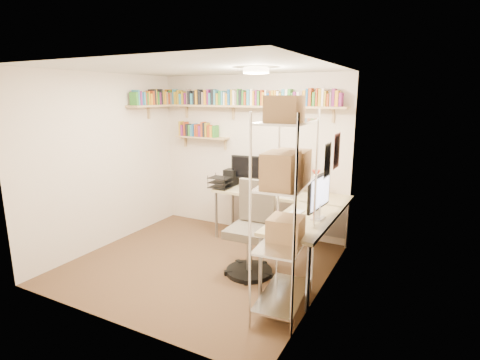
% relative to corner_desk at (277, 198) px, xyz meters
% --- Properties ---
extents(ground, '(3.20, 3.20, 0.00)m').
position_rel_corner_desk_xyz_m(ground, '(-0.70, -0.93, -0.77)').
color(ground, '#49301F').
rests_on(ground, ground).
extents(room_shell, '(3.24, 3.04, 2.52)m').
position_rel_corner_desk_xyz_m(room_shell, '(-0.69, -0.92, 0.78)').
color(room_shell, beige).
rests_on(room_shell, ground).
extents(wall_shelves, '(3.12, 1.09, 0.80)m').
position_rel_corner_desk_xyz_m(wall_shelves, '(-1.11, 0.37, 1.26)').
color(wall_shelves, tan).
rests_on(wall_shelves, ground).
extents(corner_desk, '(2.08, 1.99, 1.35)m').
position_rel_corner_desk_xyz_m(corner_desk, '(0.00, 0.00, 0.00)').
color(corner_desk, '#CFBC87').
rests_on(corner_desk, ground).
extents(office_chair, '(0.61, 0.62, 1.16)m').
position_rel_corner_desk_xyz_m(office_chair, '(-0.00, -0.81, -0.28)').
color(office_chair, black).
rests_on(office_chair, ground).
extents(wire_rack, '(0.51, 0.92, 2.19)m').
position_rel_corner_desk_xyz_m(wire_rack, '(0.66, -1.44, 0.62)').
color(wire_rack, silver).
rests_on(wire_rack, ground).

